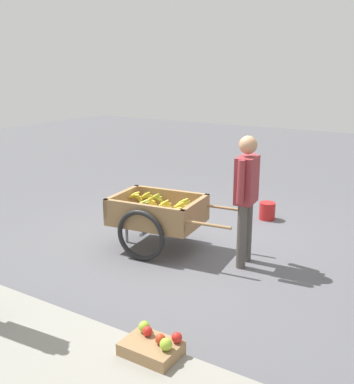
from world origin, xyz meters
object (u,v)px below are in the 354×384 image
(fruit_cart, at_px, (158,216))
(vendor_person, at_px, (246,190))
(apple_crate, at_px, (152,353))
(plastic_bucket, at_px, (267,211))

(fruit_cart, distance_m, vendor_person, 1.24)
(fruit_cart, bearing_deg, apple_crate, 123.32)
(fruit_cart, distance_m, plastic_bucket, 2.02)
(fruit_cart, height_order, plastic_bucket, fruit_cart)
(vendor_person, bearing_deg, fruit_cart, 6.56)
(vendor_person, xyz_separation_m, plastic_bucket, (0.38, -1.72, -0.78))
(plastic_bucket, height_order, apple_crate, apple_crate)
(fruit_cart, xyz_separation_m, vendor_person, (-1.14, -0.13, 0.47))
(vendor_person, bearing_deg, apple_crate, 95.43)
(fruit_cart, xyz_separation_m, plastic_bucket, (-0.76, -1.85, -0.31))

